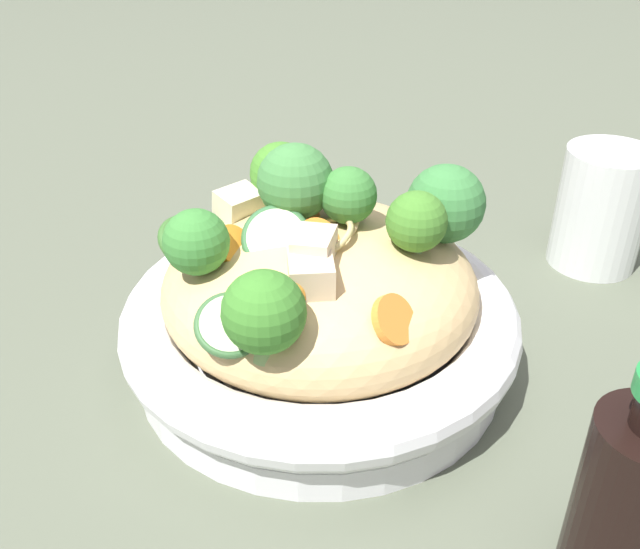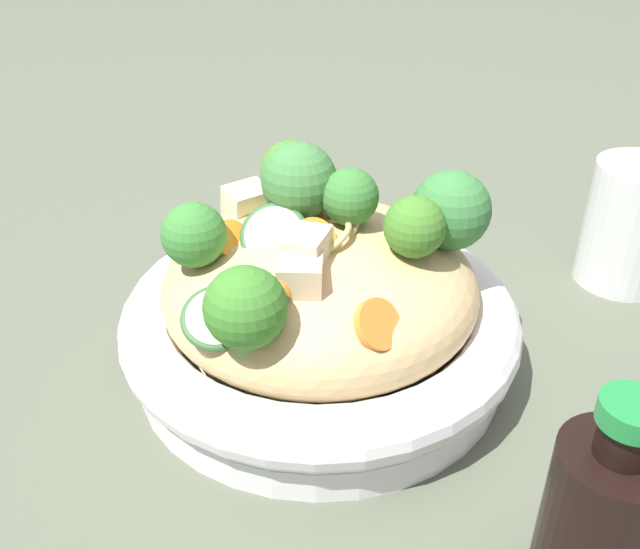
{
  "view_description": "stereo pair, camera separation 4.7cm",
  "coord_description": "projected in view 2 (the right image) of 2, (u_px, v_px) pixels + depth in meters",
  "views": [
    {
      "loc": [
        -0.04,
        0.4,
        0.32
      ],
      "look_at": [
        0.0,
        0.0,
        0.07
      ],
      "focal_mm": 40.05,
      "sensor_mm": 36.0,
      "label": 1
    },
    {
      "loc": [
        -0.09,
        0.39,
        0.32
      ],
      "look_at": [
        0.0,
        0.0,
        0.07
      ],
      "focal_mm": 40.05,
      "sensor_mm": 36.0,
      "label": 2
    }
  ],
  "objects": [
    {
      "name": "drinking_glass",
      "position": [
        631.0,
        225.0,
        0.57
      ],
      "size": [
        0.07,
        0.07,
        0.1
      ],
      "color": "silver",
      "rests_on": "ground_plane"
    },
    {
      "name": "broccoli_florets",
      "position": [
        330.0,
        217.0,
        0.44
      ],
      "size": [
        0.21,
        0.2,
        0.08
      ],
      "color": "#93B36B",
      "rests_on": "serving_bowl"
    },
    {
      "name": "chicken_chunks",
      "position": [
        282.0,
        241.0,
        0.44
      ],
      "size": [
        0.09,
        0.12,
        0.03
      ],
      "color": "beige",
      "rests_on": "serving_bowl"
    },
    {
      "name": "ground_plane",
      "position": [
        320.0,
        362.0,
        0.51
      ],
      "size": [
        3.0,
        3.0,
        0.0
      ],
      "primitive_type": "plane",
      "color": "#525847"
    },
    {
      "name": "zucchini_slices",
      "position": [
        244.0,
        240.0,
        0.46
      ],
      "size": [
        0.12,
        0.19,
        0.05
      ],
      "color": "beige",
      "rests_on": "serving_bowl"
    },
    {
      "name": "soy_sauce_bottle",
      "position": [
        598.0,
        528.0,
        0.32
      ],
      "size": [
        0.05,
        0.05,
        0.13
      ],
      "color": "black",
      "rests_on": "ground_plane"
    },
    {
      "name": "serving_bowl",
      "position": [
        320.0,
        327.0,
        0.49
      ],
      "size": [
        0.27,
        0.27,
        0.06
      ],
      "color": "white",
      "rests_on": "ground_plane"
    },
    {
      "name": "noodle_heap",
      "position": [
        320.0,
        285.0,
        0.47
      ],
      "size": [
        0.21,
        0.21,
        0.1
      ],
      "color": "tan",
      "rests_on": "serving_bowl"
    },
    {
      "name": "carrot_coins",
      "position": [
        303.0,
        259.0,
        0.43
      ],
      "size": [
        0.13,
        0.16,
        0.04
      ],
      "color": "orange",
      "rests_on": "serving_bowl"
    }
  ]
}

